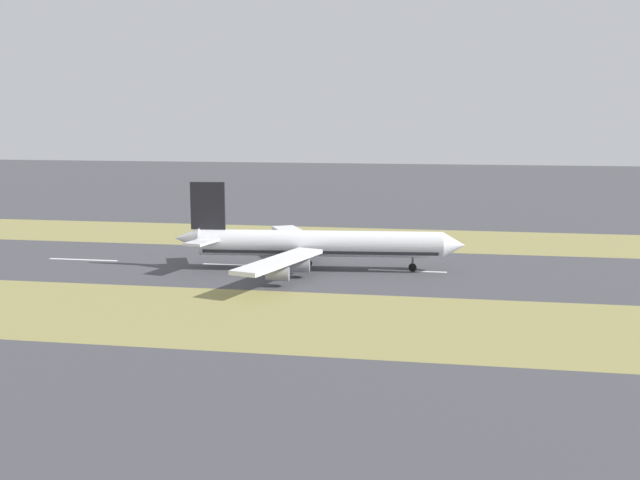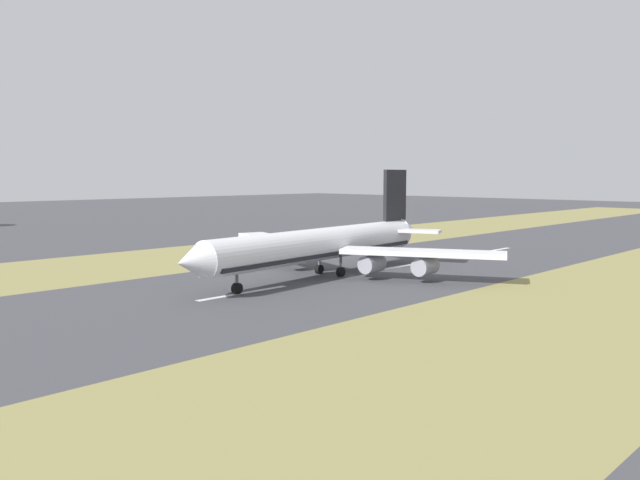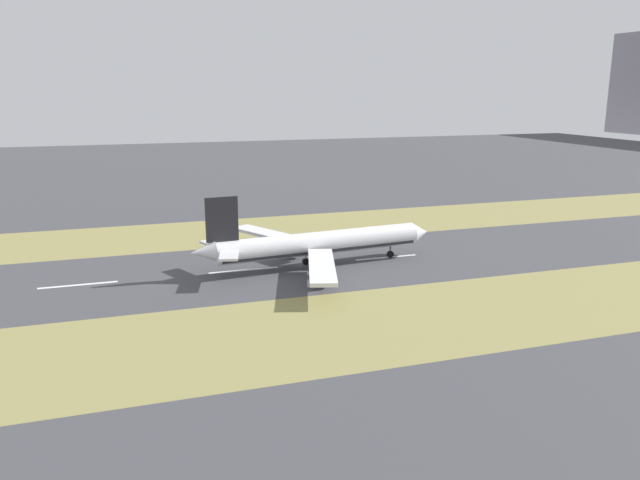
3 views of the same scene
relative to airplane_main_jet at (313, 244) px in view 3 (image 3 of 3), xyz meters
name	(u,v)px [view 3 (image 3 of 3)]	position (x,y,z in m)	size (l,w,h in m)	color
ground_plane	(303,265)	(-2.39, -2.23, -6.02)	(800.00, 800.00, 0.00)	#424247
grass_median_west	(264,229)	(-47.39, -2.23, -6.02)	(40.00, 600.00, 0.01)	olive
grass_median_east	(367,324)	(42.61, -2.23, -6.02)	(40.00, 600.00, 0.01)	olive
centreline_dash_near	(78,285)	(-2.39, -58.10, -6.01)	(1.20, 18.00, 0.01)	silver
centreline_dash_mid	(244,270)	(-2.39, -18.10, -6.01)	(1.20, 18.00, 0.01)	silver
centreline_dash_far	(386,257)	(-2.39, 21.90, -6.01)	(1.20, 18.00, 0.01)	silver
airplane_main_jet	(313,244)	(0.00, 0.00, 0.00)	(63.84, 67.22, 20.20)	white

